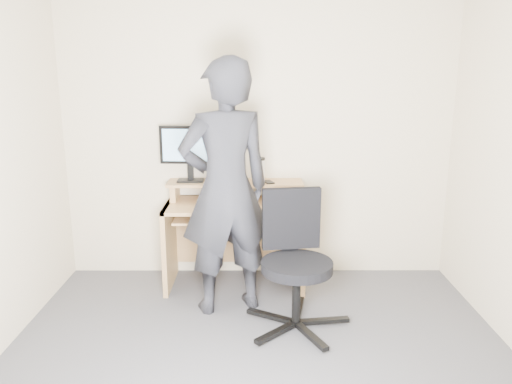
{
  "coord_description": "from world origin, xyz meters",
  "views": [
    {
      "loc": [
        -0.02,
        -2.72,
        1.88
      ],
      "look_at": [
        -0.02,
        1.05,
        0.95
      ],
      "focal_mm": 35.0,
      "sensor_mm": 36.0,
      "label": 1
    }
  ],
  "objects_px": {
    "desk": "(235,223)",
    "person": "(225,189)",
    "monitor": "(190,148)",
    "office_chair": "(295,256)"
  },
  "relations": [
    {
      "from": "monitor",
      "to": "desk",
      "type": "bearing_deg",
      "value": -7.36
    },
    {
      "from": "desk",
      "to": "person",
      "type": "xyz_separation_m",
      "value": [
        -0.05,
        -0.54,
        0.44
      ]
    },
    {
      "from": "desk",
      "to": "person",
      "type": "bearing_deg",
      "value": -95.39
    },
    {
      "from": "monitor",
      "to": "person",
      "type": "relative_size",
      "value": 0.26
    },
    {
      "from": "office_chair",
      "to": "person",
      "type": "xyz_separation_m",
      "value": [
        -0.52,
        0.26,
        0.45
      ]
    },
    {
      "from": "person",
      "to": "monitor",
      "type": "bearing_deg",
      "value": -80.95
    },
    {
      "from": "monitor",
      "to": "office_chair",
      "type": "height_order",
      "value": "monitor"
    },
    {
      "from": "desk",
      "to": "office_chair",
      "type": "xyz_separation_m",
      "value": [
        0.47,
        -0.8,
        -0.0
      ]
    },
    {
      "from": "desk",
      "to": "person",
      "type": "height_order",
      "value": "person"
    },
    {
      "from": "monitor",
      "to": "office_chair",
      "type": "relative_size",
      "value": 0.52
    }
  ]
}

